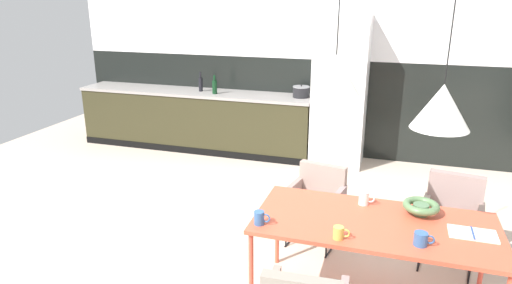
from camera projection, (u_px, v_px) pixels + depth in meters
The scene contains 19 objects.
ground_plane at pixel (241, 269), 3.93m from camera, with size 9.66×9.66×0.00m, color beige.
back_wall_splashback_dark at pixel (313, 107), 6.71m from camera, with size 7.43×0.12×1.41m, color black.
back_wall_panel_upper at pixel (317, 8), 6.28m from camera, with size 7.43×0.12×1.41m, color silver.
kitchen_counter at pixel (196, 120), 6.96m from camera, with size 3.64×0.63×0.90m.
refrigerator_column at pixel (340, 92), 6.17m from camera, with size 0.71×0.60×2.04m, color silver.
dining_table at pixel (374, 227), 3.26m from camera, with size 1.72×0.82×0.72m.
armchair_facing_counter at pixel (318, 194), 4.28m from camera, with size 0.56×0.55×0.74m.
armchair_by_stool at pixel (453, 210), 3.91m from camera, with size 0.55×0.54×0.80m.
fruit_bowl at pixel (421, 207), 3.34m from camera, with size 0.27×0.27×0.10m.
open_book at pixel (473, 234), 3.07m from camera, with size 0.31×0.19×0.02m.
mug_glass_clear at pixel (260, 218), 3.20m from camera, with size 0.12×0.07×0.10m.
mug_white_ceramic at pixel (339, 233), 3.01m from camera, with size 0.11×0.07×0.09m.
mug_short_terracotta at pixel (421, 239), 2.93m from camera, with size 0.13×0.09×0.09m.
mug_wide_latte at pixel (364, 198), 3.50m from camera, with size 0.12×0.07×0.11m.
cooking_pot at pixel (301, 92), 6.38m from camera, with size 0.24×0.24×0.18m.
bottle_oil_tall at pixel (215, 86), 6.60m from camera, with size 0.07×0.07×0.27m.
bottle_spice_small at pixel (201, 84), 6.77m from camera, with size 0.06×0.06×0.29m.
pendant_lamp_over_table_near at pixel (336, 74), 3.06m from camera, with size 0.34×0.34×1.13m.
pendant_lamp_over_table_far at pixel (442, 107), 2.87m from camera, with size 0.37×0.37×1.31m.
Camera 1 is at (1.15, -3.20, 2.27)m, focal length 31.70 mm.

